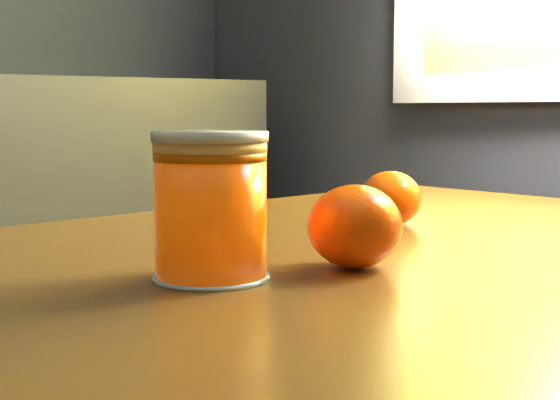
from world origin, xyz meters
TOP-DOWN VIEW (x-y plane):
  - table at (0.96, -0.02)m, footprint 1.03×0.80m
  - juice_glass at (0.76, -0.08)m, footprint 0.08×0.08m
  - orange_front at (0.87, -0.11)m, footprint 0.08×0.08m
  - orange_back at (1.04, 0.05)m, footprint 0.07×0.07m

SIDE VIEW (x-z plane):
  - table at x=0.96m, z-range 0.26..0.96m
  - orange_back at x=1.04m, z-range 0.70..0.76m
  - orange_front at x=0.87m, z-range 0.70..0.77m
  - juice_glass at x=0.76m, z-range 0.70..0.81m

